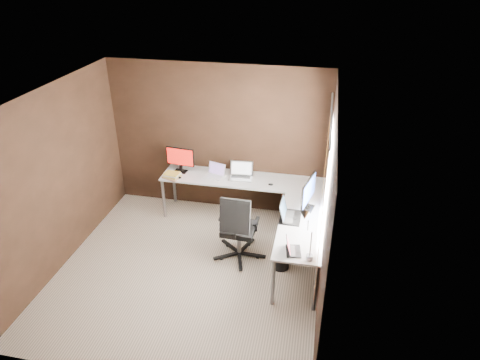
% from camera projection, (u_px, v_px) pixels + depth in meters
% --- Properties ---
extents(room, '(3.60, 3.60, 2.50)m').
position_uv_depth(room, '(211.00, 192.00, 5.44)').
color(room, beige).
rests_on(room, ground).
extents(desk, '(2.65, 2.25, 0.73)m').
position_uv_depth(desk, '(261.00, 198.00, 6.47)').
color(desk, white).
rests_on(desk, ground).
extents(drawer_pedestal, '(0.42, 0.50, 0.60)m').
position_uv_depth(drawer_pedestal, '(298.00, 219.00, 6.64)').
color(drawer_pedestal, white).
rests_on(drawer_pedestal, ground).
extents(monitor_left, '(0.48, 0.16, 0.42)m').
position_uv_depth(monitor_left, '(180.00, 158.00, 7.03)').
color(monitor_left, black).
rests_on(monitor_left, desk).
extents(monitor_right, '(0.19, 0.57, 0.48)m').
position_uv_depth(monitor_right, '(308.00, 192.00, 5.99)').
color(monitor_right, black).
rests_on(monitor_right, desk).
extents(laptop_white, '(0.36, 0.30, 0.21)m').
position_uv_depth(laptop_white, '(215.00, 173.00, 6.97)').
color(laptop_white, white).
rests_on(laptop_white, desk).
extents(laptop_silver, '(0.39, 0.29, 0.25)m').
position_uv_depth(laptop_silver, '(241.00, 174.00, 6.93)').
color(laptop_silver, silver).
rests_on(laptop_silver, desk).
extents(laptop_black_big, '(0.29, 0.41, 0.27)m').
position_uv_depth(laptop_black_big, '(288.00, 214.00, 5.88)').
color(laptop_black_big, black).
rests_on(laptop_black_big, desk).
extents(laptop_black_small, '(0.22, 0.28, 0.17)m').
position_uv_depth(laptop_black_small, '(291.00, 249.00, 5.22)').
color(laptop_black_small, black).
rests_on(laptop_black_small, desk).
extents(book_stack, '(0.32, 0.28, 0.08)m').
position_uv_depth(book_stack, '(172.00, 175.00, 6.92)').
color(book_stack, tan).
rests_on(book_stack, desk).
extents(mouse_left, '(0.10, 0.07, 0.04)m').
position_uv_depth(mouse_left, '(179.00, 178.00, 6.91)').
color(mouse_left, black).
rests_on(mouse_left, desk).
extents(mouse_corner, '(0.09, 0.06, 0.03)m').
position_uv_depth(mouse_corner, '(271.00, 184.00, 6.70)').
color(mouse_corner, black).
rests_on(mouse_corner, desk).
extents(desk_lamp, '(0.19, 0.23, 0.61)m').
position_uv_depth(desk_lamp, '(306.00, 229.00, 4.99)').
color(desk_lamp, slate).
rests_on(desk_lamp, desk).
extents(office_chair, '(0.60, 0.60, 1.07)m').
position_uv_depth(office_chair, '(238.00, 239.00, 6.16)').
color(office_chair, black).
rests_on(office_chair, ground).
extents(wastebasket, '(0.30, 0.30, 0.28)m').
position_uv_depth(wastebasket, '(281.00, 259.00, 6.04)').
color(wastebasket, black).
rests_on(wastebasket, ground).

